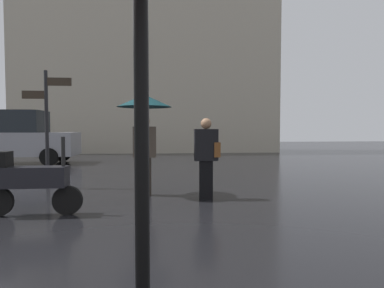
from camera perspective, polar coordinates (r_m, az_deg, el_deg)
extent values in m
cylinder|color=black|center=(1.73, -8.77, 0.76)|extent=(0.08, 0.08, 2.61)
cube|color=#2A241E|center=(6.75, -8.21, -5.62)|extent=(0.25, 0.16, 0.78)
cube|color=#473D33|center=(6.68, -8.26, 0.34)|extent=(0.46, 0.21, 0.63)
sphere|color=#936B4C|center=(6.68, -8.28, 3.95)|extent=(0.21, 0.21, 0.21)
cylinder|color=black|center=(6.68, -8.29, 5.12)|extent=(0.02, 0.02, 0.30)
cone|color=#0E3136|center=(6.70, -8.30, 7.47)|extent=(1.10, 1.10, 0.25)
cube|color=black|center=(6.31, 2.46, -6.30)|extent=(0.25, 0.16, 0.75)
cube|color=black|center=(6.24, 2.47, -0.15)|extent=(0.45, 0.20, 0.61)
sphere|color=#936B4C|center=(6.23, 2.48, 3.58)|extent=(0.21, 0.21, 0.21)
cube|color=brown|center=(6.28, 4.28, -0.97)|extent=(0.12, 0.24, 0.28)
cylinder|color=black|center=(5.58, -20.89, -9.17)|extent=(0.46, 0.09, 0.46)
cube|color=black|center=(5.68, -26.07, -5.18)|extent=(1.05, 0.32, 0.32)
cube|color=black|center=(5.83, -30.47, -2.31)|extent=(0.28, 0.28, 0.24)
cylinder|color=black|center=(5.50, -21.54, -1.68)|extent=(0.06, 0.06, 0.55)
cube|color=gray|center=(14.23, -28.16, 0.01)|extent=(4.40, 1.65, 0.89)
cube|color=black|center=(14.31, -29.05, 3.46)|extent=(2.42, 1.52, 0.84)
cylinder|color=black|center=(14.57, -21.66, -1.56)|extent=(0.65, 0.18, 0.65)
cylinder|color=black|center=(12.99, -23.66, -2.09)|extent=(0.65, 0.18, 0.65)
cylinder|color=black|center=(8.13, -24.00, 2.30)|extent=(0.08, 0.08, 2.67)
cube|color=#33281E|center=(8.12, -22.24, 10.03)|extent=(0.56, 0.04, 0.18)
cube|color=#33281E|center=(8.25, -25.83, 7.74)|extent=(0.52, 0.04, 0.18)
cube|color=#B2A893|center=(20.26, -7.48, 19.45)|extent=(14.72, 3.00, 14.41)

